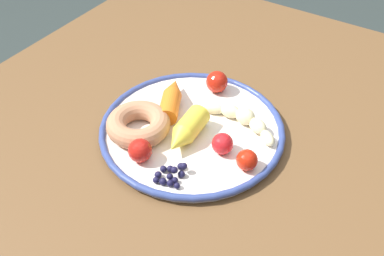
# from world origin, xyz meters

# --- Properties ---
(dining_table) EXTENTS (1.00, 0.89, 0.75)m
(dining_table) POSITION_xyz_m (0.00, 0.00, 0.65)
(dining_table) COLOR brown
(dining_table) RESTS_ON ground_plane
(plate) EXTENTS (0.33, 0.33, 0.02)m
(plate) POSITION_xyz_m (-0.03, -0.02, 0.76)
(plate) COLOR white
(plate) RESTS_ON dining_table
(banana) EXTENTS (0.06, 0.16, 0.03)m
(banana) POSITION_xyz_m (0.02, -0.09, 0.77)
(banana) COLOR #F4E9B2
(banana) RESTS_ON plate
(carrot_orange) EXTENTS (0.12, 0.08, 0.04)m
(carrot_orange) POSITION_xyz_m (-0.00, 0.05, 0.78)
(carrot_orange) COLOR orange
(carrot_orange) RESTS_ON plate
(carrot_yellow) EXTENTS (0.10, 0.05, 0.04)m
(carrot_yellow) POSITION_xyz_m (-0.06, -0.03, 0.78)
(carrot_yellow) COLOR yellow
(carrot_yellow) RESTS_ON plate
(donut) EXTENTS (0.14, 0.14, 0.03)m
(donut) POSITION_xyz_m (-0.09, 0.05, 0.78)
(donut) COLOR tan
(donut) RESTS_ON plate
(blueberry_pile) EXTENTS (0.06, 0.05, 0.02)m
(blueberry_pile) POSITION_xyz_m (-0.15, -0.05, 0.77)
(blueberry_pile) COLOR #191638
(blueberry_pile) RESTS_ON plate
(tomato_near) EXTENTS (0.04, 0.04, 0.04)m
(tomato_near) POSITION_xyz_m (0.08, -0.00, 0.78)
(tomato_near) COLOR red
(tomato_near) RESTS_ON plate
(tomato_mid) EXTENTS (0.04, 0.04, 0.04)m
(tomato_mid) POSITION_xyz_m (-0.14, 0.01, 0.78)
(tomato_mid) COLOR red
(tomato_mid) RESTS_ON plate
(tomato_far) EXTENTS (0.03, 0.03, 0.03)m
(tomato_far) POSITION_xyz_m (-0.06, -0.14, 0.78)
(tomato_far) COLOR red
(tomato_far) RESTS_ON plate
(tomato_extra) EXTENTS (0.04, 0.04, 0.04)m
(tomato_extra) POSITION_xyz_m (-0.05, -0.09, 0.78)
(tomato_extra) COLOR red
(tomato_extra) RESTS_ON plate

